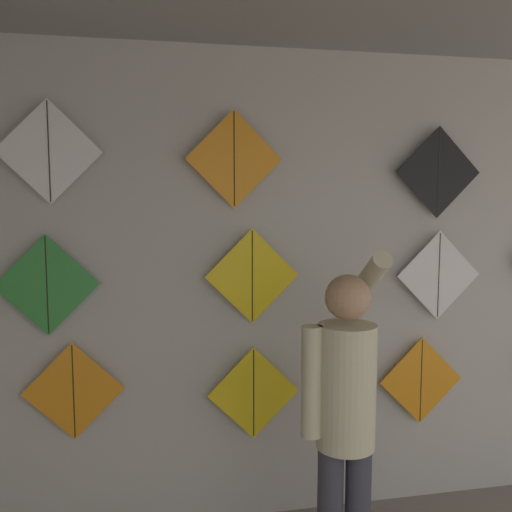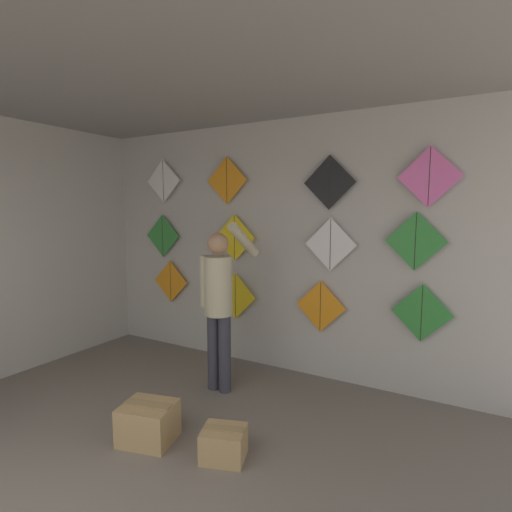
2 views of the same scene
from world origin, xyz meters
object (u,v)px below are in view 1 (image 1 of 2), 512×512
at_px(shopkeeper, 345,409).
at_px(kite_5, 252,276).
at_px(kite_0, 73,391).
at_px(kite_8, 49,152).
at_px(kite_2, 421,380).
at_px(kite_6, 439,275).
at_px(kite_10, 438,172).
at_px(kite_1, 254,393).
at_px(kite_4, 47,285).
at_px(kite_9, 234,159).

xyz_separation_m(shopkeeper, kite_5, (-0.30, 0.75, 0.53)).
distance_m(kite_0, kite_5, 1.18).
bearing_deg(kite_8, kite_2, 0.00).
height_order(kite_2, kite_6, kite_6).
bearing_deg(kite_6, kite_5, 180.00).
distance_m(kite_0, kite_10, 2.48).
bearing_deg(kite_1, kite_4, 180.00).
height_order(kite_4, kite_10, kite_10).
distance_m(kite_1, kite_9, 1.37).
bearing_deg(kite_4, shopkeeper, -27.63).
height_order(shopkeeper, kite_10, kite_10).
distance_m(kite_2, kite_8, 2.58).
bearing_deg(kite_6, kite_2, 180.00).
height_order(kite_1, kite_9, kite_9).
bearing_deg(kite_0, kite_2, 0.00).
bearing_deg(kite_5, kite_4, 180.00).
xyz_separation_m(kite_1, kite_10, (1.14, 0.00, 1.30)).
bearing_deg(kite_9, kite_2, 0.00).
distance_m(kite_5, kite_10, 1.30).
xyz_separation_m(kite_1, kite_6, (1.17, 0.00, 0.67)).
bearing_deg(kite_2, kite_9, 180.00).
distance_m(shopkeeper, kite_6, 1.26).
bearing_deg(shopkeeper, kite_9, 119.11).
relative_size(shopkeeper, kite_9, 3.09).
distance_m(kite_0, kite_8, 1.31).
height_order(kite_1, kite_2, kite_2).
bearing_deg(kite_6, kite_0, 180.00).
xyz_separation_m(kite_0, kite_5, (1.01, 0.00, 0.62)).
height_order(shopkeeper, kite_6, kite_6).
relative_size(shopkeeper, kite_4, 3.09).
xyz_separation_m(shopkeeper, kite_9, (-0.40, 0.75, 1.20)).
height_order(kite_1, kite_4, kite_4).
distance_m(kite_1, kite_4, 1.33).
height_order(kite_0, kite_9, kite_9).
distance_m(kite_1, kite_2, 1.07).
xyz_separation_m(shopkeeper, kite_4, (-1.43, 0.75, 0.52)).
xyz_separation_m(kite_2, kite_4, (-2.21, 0.00, 0.68)).
relative_size(kite_5, kite_9, 1.00).
xyz_separation_m(kite_1, kite_2, (1.07, 0.00, 0.00)).
relative_size(kite_4, kite_10, 1.00).
bearing_deg(kite_8, kite_0, 0.00).
bearing_deg(kite_4, kite_9, 0.00).
bearing_deg(kite_0, kite_10, 0.00).
relative_size(kite_6, kite_8, 1.00).
bearing_deg(kite_10, shopkeeper, -138.90).
xyz_separation_m(kite_1, kite_5, (-0.01, 0.00, 0.70)).
distance_m(shopkeeper, kite_4, 1.69).
distance_m(kite_4, kite_8, 0.71).
bearing_deg(kite_4, kite_5, 0.00).
distance_m(shopkeeper, kite_0, 1.51).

